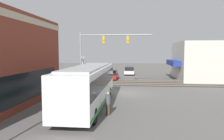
{
  "coord_description": "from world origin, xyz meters",
  "views": [
    {
      "loc": [
        -22.86,
        -0.77,
        4.38
      ],
      "look_at": [
        3.46,
        1.97,
        2.15
      ],
      "focal_mm": 35.0,
      "sensor_mm": 36.0,
      "label": 1
    }
  ],
  "objects": [
    {
      "name": "pedestrian_near_bus",
      "position": [
        -8.19,
        1.03,
        0.82
      ],
      "size": [
        0.34,
        0.34,
        1.62
      ],
      "color": "#473828",
      "rests_on": "ground"
    },
    {
      "name": "pedestrian_at_crossing",
      "position": [
        3.96,
        5.41,
        0.96
      ],
      "size": [
        0.34,
        0.34,
        1.86
      ],
      "color": "#2D3351",
      "rests_on": "ground"
    },
    {
      "name": "city_bus",
      "position": [
        -6.06,
        2.8,
        1.8
      ],
      "size": [
        11.87,
        2.59,
        3.25
      ],
      "color": "white",
      "rests_on": "ground"
    },
    {
      "name": "parked_car_red",
      "position": [
        11.09,
        2.8,
        0.71
      ],
      "size": [
        4.48,
        1.82,
        1.53
      ],
      "color": "#B21E19",
      "rests_on": "ground"
    },
    {
      "name": "rail_track_far",
      "position": [
        9.2,
        0.0,
        0.03
      ],
      "size": [
        2.6,
        60.0,
        0.15
      ],
      "color": "#332D28",
      "rests_on": "ground"
    },
    {
      "name": "parked_car_white",
      "position": [
        18.74,
        0.2,
        0.7
      ],
      "size": [
        4.5,
        1.82,
        1.52
      ],
      "color": "silver",
      "rests_on": "ground"
    },
    {
      "name": "crossing_signal",
      "position": [
        3.23,
        5.5,
        2.3
      ],
      "size": [
        1.41,
        1.18,
        3.81
      ],
      "color": "gray",
      "rests_on": "ground"
    },
    {
      "name": "traffic_signal_gantry",
      "position": [
        4.0,
        3.39,
        5.04
      ],
      "size": [
        0.42,
        8.95,
        6.82
      ],
      "color": "gray",
      "rests_on": "ground"
    },
    {
      "name": "shop_building",
      "position": [
        12.94,
        -11.05,
        2.94
      ],
      "size": [
        10.31,
        8.38,
        5.89
      ],
      "color": "beige",
      "rests_on": "ground"
    },
    {
      "name": "rail_track_near",
      "position": [
        6.0,
        0.0,
        0.03
      ],
      "size": [
        2.6,
        60.0,
        0.15
      ],
      "color": "#332D28",
      "rests_on": "ground"
    },
    {
      "name": "ground_plane",
      "position": [
        0.0,
        0.0,
        0.0
      ],
      "size": [
        120.0,
        120.0,
        0.0
      ],
      "primitive_type": "plane",
      "color": "#605E5B"
    }
  ]
}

